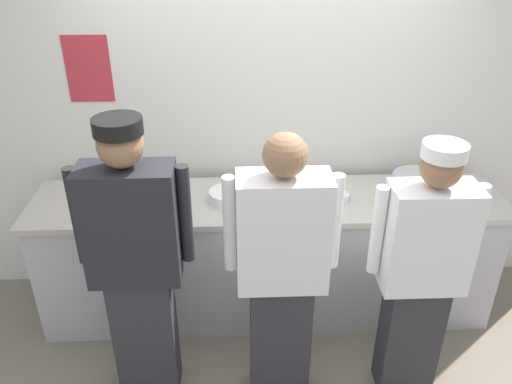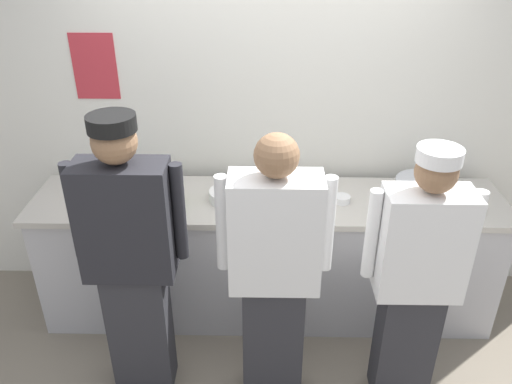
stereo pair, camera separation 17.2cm
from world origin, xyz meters
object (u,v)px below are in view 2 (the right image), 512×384
chef_center (274,272)px  chef_near_left (131,256)px  mixing_bowl_steel (422,189)px  ramekin_orange_sauce (474,211)px  sheet_tray (133,196)px  ramekin_green_sauce (342,199)px  chef_far_right (417,277)px  plate_stack_front (228,195)px  deli_cup (288,202)px  squeeze_bottle_primary (179,189)px  chefs_knife (300,194)px

chef_center → chef_near_left: bearing=175.4°
mixing_bowl_steel → ramekin_orange_sauce: size_ratio=3.37×
sheet_tray → ramekin_green_sauce: ramekin_green_sauce is taller
chef_far_right → plate_stack_front: bearing=146.3°
chef_near_left → chef_far_right: bearing=-2.1°
chef_center → deli_cup: (0.09, 0.61, 0.09)m
mixing_bowl_steel → ramekin_green_sauce: bearing=-170.8°
squeeze_bottle_primary → ramekin_orange_sauce: size_ratio=1.95×
deli_cup → plate_stack_front: bearing=164.0°
squeeze_bottle_primary → plate_stack_front: bearing=7.2°
plate_stack_front → mixing_bowl_steel: 1.30m
squeeze_bottle_primary → ramekin_orange_sauce: squeeze_bottle_primary is taller
chef_near_left → ramekin_orange_sauce: 2.12m
sheet_tray → chefs_knife: (1.12, 0.06, -0.01)m
mixing_bowl_steel → sheet_tray: mixing_bowl_steel is taller
ramekin_orange_sauce → chefs_knife: bearing=168.4°
chef_center → sheet_tray: (-0.93, 0.74, 0.04)m
chef_far_right → deli_cup: (-0.68, 0.60, 0.12)m
chef_far_right → sheet_tray: size_ratio=3.16×
chef_center → ramekin_orange_sauce: size_ratio=15.90×
ramekin_green_sauce → chef_center: bearing=-122.6°
sheet_tray → ramekin_green_sauce: size_ratio=4.80×
chef_near_left → plate_stack_front: chef_near_left is taller
chef_near_left → chef_far_right: 1.57m
chef_near_left → ramekin_green_sauce: bearing=27.5°
ramekin_orange_sauce → chefs_knife: size_ratio=0.39×
chef_near_left → squeeze_bottle_primary: bearing=73.7°
sheet_tray → ramekin_orange_sauce: 2.21m
ramekin_green_sauce → chefs_knife: (-0.27, 0.09, -0.02)m
ramekin_orange_sauce → ramekin_green_sauce: size_ratio=0.99×
chef_near_left → chef_center: (0.79, -0.06, -0.05)m
chef_center → squeeze_bottle_primary: size_ratio=8.17×
chef_far_right → ramekin_green_sauce: chef_far_right is taller
plate_stack_front → sheet_tray: plate_stack_front is taller
ramekin_orange_sauce → chefs_knife: ramekin_orange_sauce is taller
chef_center → plate_stack_front: (-0.30, 0.72, 0.07)m
chef_far_right → mixing_bowl_steel: chef_far_right is taller
chef_near_left → sheet_tray: 0.69m
chef_near_left → squeeze_bottle_primary: (0.18, 0.62, 0.09)m
chef_center → plate_stack_front: 0.78m
squeeze_bottle_primary → ramekin_green_sauce: bearing=1.4°
squeeze_bottle_primary → ramekin_orange_sauce: 1.88m
ramekin_green_sauce → squeeze_bottle_primary: bearing=-178.6°
chef_center → ramekin_green_sauce: 0.84m
chef_near_left → plate_stack_front: 0.82m
squeeze_bottle_primary → ramekin_green_sauce: (1.06, 0.03, -0.08)m
ramekin_green_sauce → chefs_knife: ramekin_green_sauce is taller
deli_cup → chefs_knife: 0.21m
chef_far_right → chefs_knife: 0.99m
plate_stack_front → chef_near_left: bearing=-126.7°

